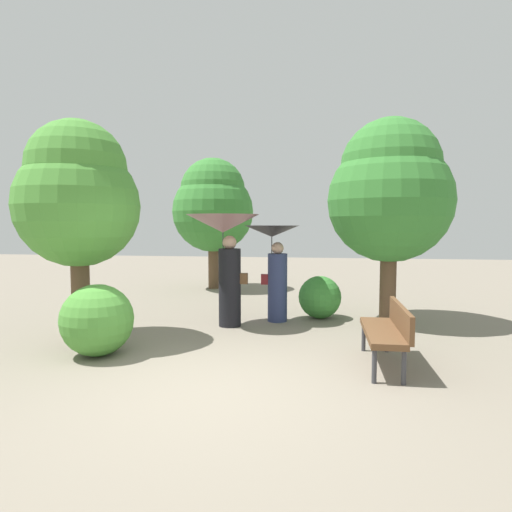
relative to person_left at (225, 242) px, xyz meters
name	(u,v)px	position (x,y,z in m)	size (l,w,h in m)	color
ground_plane	(210,390)	(0.51, -3.13, -1.57)	(40.00, 40.00, 0.00)	gray
person_left	(225,242)	(0.00, 0.00, 0.00)	(1.35, 1.35, 2.08)	black
person_right	(274,255)	(0.87, 0.52, -0.28)	(1.07, 1.07, 1.88)	navy
park_bench	(388,329)	(2.66, -1.96, -1.06)	(0.50, 1.50, 0.83)	#38383D
tree_near_left	(78,195)	(-2.13, -1.32, 0.81)	(1.97, 1.97, 3.57)	brown
tree_near_right	(390,190)	(3.07, 0.85, 0.98)	(2.38, 2.38, 3.94)	brown
tree_mid_left	(213,205)	(-1.36, 4.57, 0.90)	(2.37, 2.37, 3.83)	brown
bush_path_left	(320,297)	(1.75, 0.91, -1.14)	(0.86, 0.86, 0.86)	#387F33
bush_path_right	(97,320)	(-1.44, -2.07, -1.05)	(1.04, 1.04, 1.04)	#4C9338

